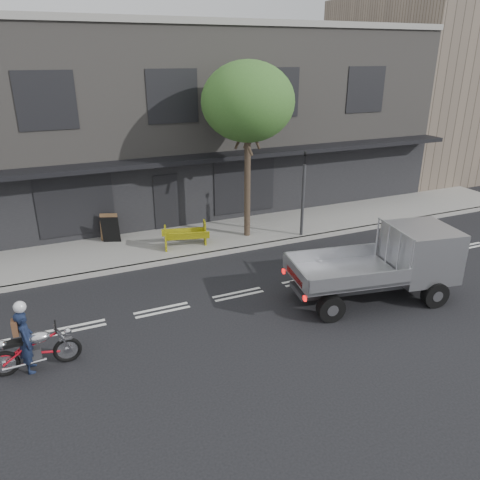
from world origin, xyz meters
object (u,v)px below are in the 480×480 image
rider (27,341)px  flatbed_ute (407,256)px  street_tree (248,102)px  traffic_light_pole (303,199)px  sandwich_board (111,230)px  construction_barrier (187,237)px  motorcycle (35,349)px

rider → flatbed_ute: flatbed_ute is taller
street_tree → traffic_light_pole: (2.00, -0.85, -3.63)m
flatbed_ute → sandwich_board: size_ratio=4.84×
sandwich_board → traffic_light_pole: bearing=4.3°
street_tree → construction_barrier: (-2.60, -0.39, -4.67)m
motorcycle → sandwich_board: 7.53m
flatbed_ute → construction_barrier: (-5.02, 5.82, -0.68)m
street_tree → rider: 10.86m
motorcycle → construction_barrier: size_ratio=1.24×
street_tree → rider: (-8.11, -5.65, -4.50)m
rider → construction_barrier: rider is taller
traffic_light_pole → construction_barrier: (-4.60, 0.46, -1.04)m
rider → sandwich_board: size_ratio=1.47×
flatbed_ute → street_tree: bearing=120.7°
rider → sandwich_board: (2.99, 6.97, -0.10)m
street_tree → motorcycle: (-7.96, -5.65, -4.74)m
street_tree → motorcycle: size_ratio=3.33×
flatbed_ute → sandwich_board: 10.67m
traffic_light_pole → construction_barrier: size_ratio=2.13×
street_tree → motorcycle: 10.85m
traffic_light_pole → motorcycle: size_ratio=1.73×
street_tree → construction_barrier: size_ratio=4.11×
traffic_light_pole → flatbed_ute: traffic_light_pole is taller
flatbed_ute → sandwich_board: flatbed_ute is taller
motorcycle → construction_barrier: (5.36, 5.26, 0.07)m
construction_barrier → motorcycle: bearing=-135.5°
street_tree → construction_barrier: bearing=-171.5°
sandwich_board → motorcycle: bearing=-91.0°
motorcycle → flatbed_ute: (10.38, -0.56, 0.75)m
street_tree → flatbed_ute: (2.42, -6.21, -3.99)m
motorcycle → rider: (-0.15, 0.00, 0.24)m
street_tree → sandwich_board: street_tree is taller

